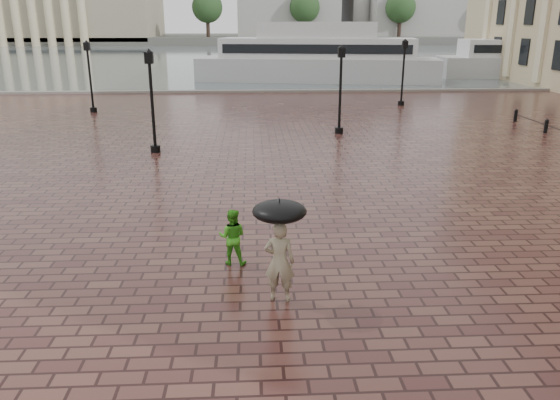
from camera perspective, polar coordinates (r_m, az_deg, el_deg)
The scene contains 12 objects.
ground at distance 15.58m, azimuth 3.17°, elevation -2.98°, with size 300.00×300.00×0.00m, color #3B1D1B.
harbour_water at distance 106.62m, azimuth -2.17°, elevation 15.02°, with size 240.00×240.00×0.00m, color #485558.
quay_edge at distance 46.82m, azimuth -0.99°, elevation 11.18°, with size 80.00×0.60×0.30m, color slate.
far_shore at distance 174.53m, azimuth -2.54°, elevation 16.51°, with size 300.00×60.00×2.00m, color #4C4C47.
distant_skyline at distance 171.86m, azimuth 14.66°, elevation 18.77°, with size 102.50×22.00×33.00m.
far_trees at distance 152.52m, azimuth -2.50°, elevation 19.45°, with size 188.00×8.00×13.50m.
street_lamps at distance 32.13m, azimuth -2.82°, elevation 12.19°, with size 21.44×14.44×4.40m.
adult_pedestrian at distance 11.35m, azimuth -0.06°, elevation -6.45°, with size 0.64×0.42×1.75m, color gray.
child_pedestrian at distance 13.15m, azimuth -5.01°, elevation -3.85°, with size 0.67×0.52×1.39m, color #3A9B1C.
ferry_near at distance 55.99m, azimuth 3.91°, elevation 14.66°, with size 24.29×9.75×7.76m.
ferry_far at distance 66.40m, azimuth 26.10°, elevation 13.34°, with size 22.65×7.10×7.31m.
umbrella at distance 10.94m, azimuth -0.06°, elevation -1.19°, with size 1.10×1.10×1.16m.
Camera 1 is at (-1.61, -14.46, 5.58)m, focal length 35.00 mm.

